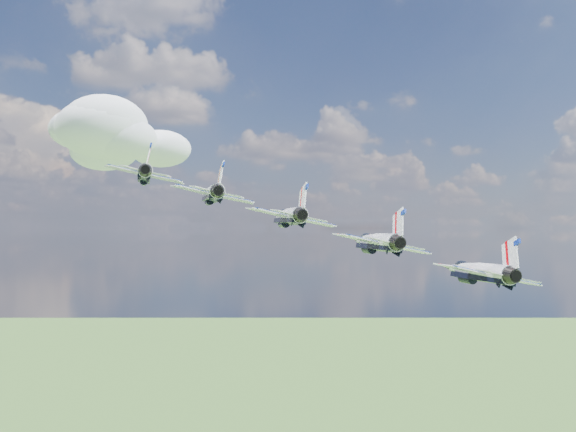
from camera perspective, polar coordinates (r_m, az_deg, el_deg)
name	(u,v)px	position (r m, az deg, el deg)	size (l,w,h in m)	color
cloud_far	(127,141)	(289.07, -14.12, 6.45)	(58.00, 45.57, 22.79)	white
jet_0	(145,174)	(89.81, -12.58, 3.64)	(9.97, 14.76, 4.41)	white
jet_1	(212,194)	(82.81, -6.77, 1.97)	(9.97, 14.76, 4.41)	white
jet_2	(288,216)	(76.89, 0.00, 0.00)	(9.97, 14.76, 4.41)	silver
jet_3	(375,241)	(72.31, 7.76, -2.26)	(9.97, 14.76, 4.41)	white
jet_4	(476,271)	(69.35, 16.40, -4.72)	(9.97, 14.76, 4.41)	white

